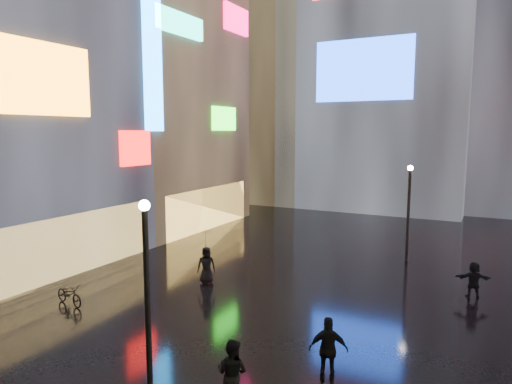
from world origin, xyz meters
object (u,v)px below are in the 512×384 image
Objects in this scene: lamp_far at (409,207)px; bicycle at (69,294)px; pedestrian_3 at (328,349)px; lamp_near at (147,283)px.

lamp_far is 3.08× the size of bicycle.
lamp_near is at bearing 10.61° from pedestrian_3.
pedestrian_3 is 11.16m from bicycle.
lamp_far is at bearing -109.46° from pedestrian_3.
lamp_far reaches higher than pedestrian_3.
bicycle is (-6.85, 3.15, -2.50)m from lamp_near.
lamp_near is at bearing -104.64° from lamp_far.
pedestrian_3 is at bearing 30.43° from lamp_near.
pedestrian_3 is (0.09, -13.55, -2.02)m from lamp_far.
lamp_far is 17.18m from bicycle.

